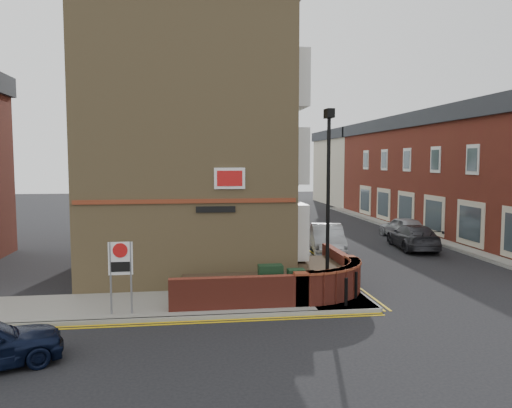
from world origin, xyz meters
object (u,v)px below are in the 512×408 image
object	(u,v)px
lamppost	(328,203)
utility_cabinet_large	(270,283)
zone_sign	(121,264)
silver_car_near	(327,239)

from	to	relation	value
lamppost	utility_cabinet_large	xyz separation A→B (m)	(-1.90, 0.10, -2.62)
lamppost	utility_cabinet_large	distance (m)	3.24
zone_sign	silver_car_near	distance (m)	13.22
lamppost	silver_car_near	size ratio (longest dim) A/B	1.43
lamppost	silver_car_near	bearing A→B (deg)	74.13
lamppost	silver_car_near	distance (m)	9.55
lamppost	silver_car_near	world-z (taller)	lamppost
zone_sign	lamppost	bearing A→B (deg)	6.07
utility_cabinet_large	lamppost	bearing A→B (deg)	-3.01
lamppost	zone_sign	bearing A→B (deg)	-173.93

